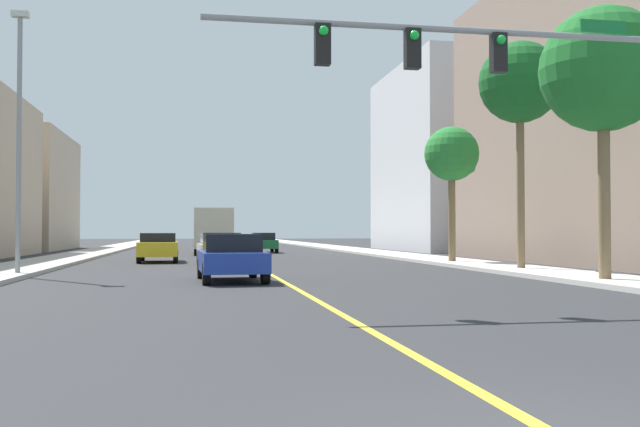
{
  "coord_description": "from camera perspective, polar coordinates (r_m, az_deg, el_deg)",
  "views": [
    {
      "loc": [
        -2.68,
        -4.4,
        1.54
      ],
      "look_at": [
        1.45,
        18.68,
        2.12
      ],
      "focal_mm": 39.57,
      "sensor_mm": 36.0,
      "label": 1
    }
  ],
  "objects": [
    {
      "name": "palm_mid",
      "position": [
        28.2,
        15.86,
        10.03
      ],
      "size": [
        3.1,
        3.1,
        8.59
      ],
      "color": "brown",
      "rests_on": "sidewalk_right"
    },
    {
      "name": "car_blue",
      "position": [
        21.71,
        -7.17,
        -3.54
      ],
      "size": [
        2.05,
        4.11,
        1.45
      ],
      "rotation": [
        0.0,
        0.0,
        0.04
      ],
      "color": "#1E389E",
      "rests_on": "ground"
    },
    {
      "name": "building_right_far",
      "position": [
        58.98,
        13.12,
        4.21
      ],
      "size": [
        14.83,
        16.39,
        14.59
      ],
      "primitive_type": "cube",
      "color": "silver",
      "rests_on": "ground"
    },
    {
      "name": "car_white",
      "position": [
        31.0,
        -8.09,
        -2.85
      ],
      "size": [
        2.0,
        4.03,
        1.46
      ],
      "rotation": [
        0.0,
        0.0,
        0.04
      ],
      "color": "white",
      "rests_on": "ground"
    },
    {
      "name": "car_yellow",
      "position": [
        35.75,
        -12.94,
        -2.65
      ],
      "size": [
        1.98,
        4.16,
        1.44
      ],
      "rotation": [
        0.0,
        0.0,
        0.02
      ],
      "color": "gold",
      "rests_on": "ground"
    },
    {
      "name": "street_lamp",
      "position": [
        25.85,
        -23.16,
        6.33
      ],
      "size": [
        0.56,
        0.28,
        8.79
      ],
      "color": "gray",
      "rests_on": "sidewalk_left"
    },
    {
      "name": "lane_marking_center",
      "position": [
        46.5,
        -6.85,
        -3.31
      ],
      "size": [
        0.16,
        144.0,
        0.01
      ],
      "primitive_type": "cube",
      "color": "yellow",
      "rests_on": "ground"
    },
    {
      "name": "palm_near",
      "position": [
        22.6,
        21.9,
        10.65
      ],
      "size": [
        3.66,
        3.66,
        7.96
      ],
      "color": "brown",
      "rests_on": "sidewalk_right"
    },
    {
      "name": "ground",
      "position": [
        46.5,
        -6.85,
        -3.31
      ],
      "size": [
        192.0,
        192.0,
        0.0
      ],
      "primitive_type": "plane",
      "color": "#2D2D30"
    },
    {
      "name": "sidewalk_left",
      "position": [
        46.92,
        -18.51,
        -3.14
      ],
      "size": [
        3.01,
        168.0,
        0.15
      ],
      "primitive_type": "cube",
      "color": "#B2ADA3",
      "rests_on": "ground"
    },
    {
      "name": "car_green",
      "position": [
        50.32,
        -4.63,
        -2.35
      ],
      "size": [
        1.88,
        4.45,
        1.41
      ],
      "rotation": [
        0.0,
        0.0,
        -0.02
      ],
      "color": "#196638",
      "rests_on": "ground"
    },
    {
      "name": "sidewalk_right",
      "position": [
        47.99,
        4.55,
        -3.17
      ],
      "size": [
        3.01,
        168.0,
        0.15
      ],
      "primitive_type": "cube",
      "color": "beige",
      "rests_on": "ground"
    },
    {
      "name": "traffic_signal_mast",
      "position": [
        16.16,
        17.04,
        10.14
      ],
      "size": [
        11.05,
        0.36,
        6.19
      ],
      "color": "gray",
      "rests_on": "sidewalk_right"
    },
    {
      "name": "palm_far",
      "position": [
        33.28,
        10.59,
        4.62
      ],
      "size": [
        2.53,
        2.53,
        6.23
      ],
      "color": "brown",
      "rests_on": "sidewalk_right"
    },
    {
      "name": "delivery_truck",
      "position": [
        46.49,
        -8.68,
        -1.35
      ],
      "size": [
        2.41,
        7.48,
        2.95
      ],
      "rotation": [
        0.0,
        0.0,
        0.0
      ],
      "color": "red",
      "rests_on": "ground"
    }
  ]
}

